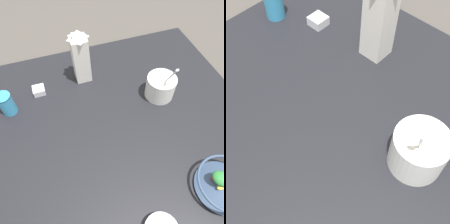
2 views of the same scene
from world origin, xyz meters
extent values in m
plane|color=#4C4742|center=(0.00, 0.00, 0.00)|extent=(6.00, 6.00, 0.00)
cube|color=black|center=(0.00, 0.00, 0.02)|extent=(1.19, 1.19, 0.04)
cube|color=silver|center=(-0.36, -0.11, 0.16)|extent=(0.08, 0.08, 0.24)
cylinder|color=white|center=(-0.12, 0.22, 0.09)|extent=(0.14, 0.14, 0.11)
cylinder|color=white|center=(-0.12, 0.22, 0.14)|extent=(0.13, 0.13, 0.02)
cylinder|color=silver|center=(-0.09, 0.23, 0.18)|extent=(0.07, 0.02, 0.16)
ellipsoid|color=silver|center=(-0.05, 0.23, 0.26)|extent=(0.02, 0.02, 0.01)
cylinder|color=#3893C6|center=(-0.25, -0.49, 0.09)|extent=(0.07, 0.07, 0.11)
cube|color=silver|center=(-0.32, -0.34, 0.05)|extent=(0.06, 0.06, 0.03)
cube|color=brown|center=(-0.32, -0.34, 0.05)|extent=(0.05, 0.05, 0.02)
camera|label=1|loc=(0.48, -0.23, 0.87)|focal=35.00mm
camera|label=2|loc=(0.27, 0.32, 0.77)|focal=50.00mm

